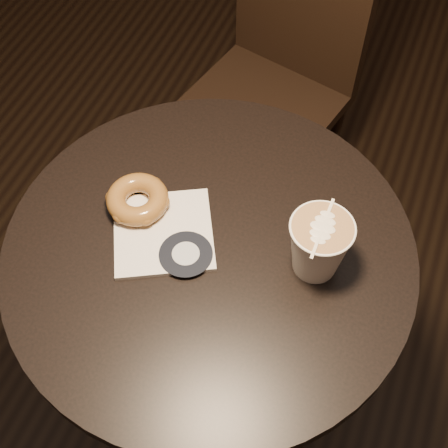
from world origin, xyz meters
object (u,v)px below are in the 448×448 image
(cafe_table, at_px, (211,301))
(pastry_bag, at_px, (163,232))
(chair, at_px, (281,59))
(doughnut, at_px, (138,199))
(latte_cup, at_px, (318,247))

(cafe_table, bearing_deg, pastry_bag, -176.57)
(chair, height_order, doughnut, chair)
(pastry_bag, bearing_deg, chair, 63.77)
(latte_cup, bearing_deg, pastry_bag, -172.14)
(pastry_bag, height_order, latte_cup, latte_cup)
(doughnut, bearing_deg, pastry_bag, -28.18)
(cafe_table, xyz_separation_m, chair, (-0.10, 0.73, -0.02))
(chair, xyz_separation_m, doughnut, (-0.04, -0.71, 0.24))
(cafe_table, height_order, latte_cup, latte_cup)
(latte_cup, bearing_deg, doughnut, -179.64)
(chair, xyz_separation_m, pastry_bag, (0.02, -0.74, 0.22))
(doughnut, bearing_deg, cafe_table, -11.15)
(pastry_bag, bearing_deg, latte_cup, -20.06)
(doughnut, xyz_separation_m, latte_cup, (0.32, 0.00, 0.03))
(cafe_table, bearing_deg, latte_cup, 9.92)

